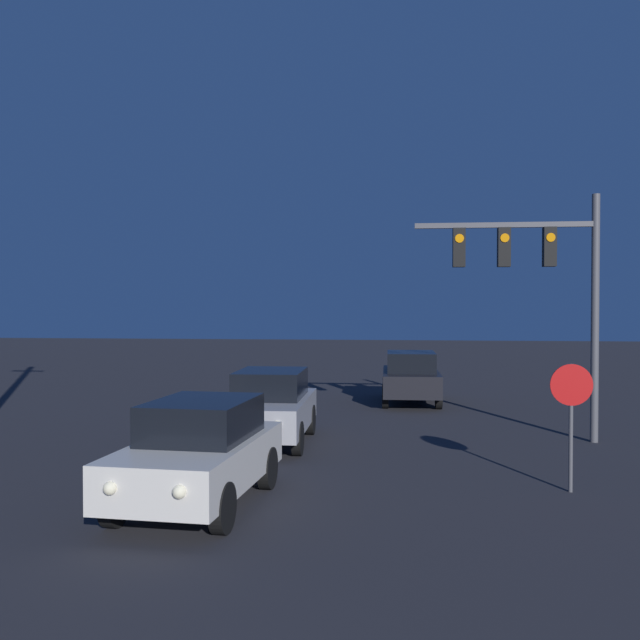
% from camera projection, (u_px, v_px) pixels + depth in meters
% --- Properties ---
extents(car_near, '(2.00, 4.09, 1.64)m').
position_uv_depth(car_near, '(199.00, 451.00, 11.13)').
color(car_near, beige).
rests_on(car_near, ground_plane).
extents(car_mid, '(1.84, 4.03, 1.64)m').
position_uv_depth(car_mid, '(270.00, 406.00, 16.10)').
color(car_mid, '#99999E').
rests_on(car_mid, ground_plane).
extents(car_far, '(1.84, 4.03, 1.64)m').
position_uv_depth(car_far, '(411.00, 377.00, 22.54)').
color(car_far, black).
rests_on(car_far, ground_plane).
extents(traffic_signal_mast, '(4.16, 0.30, 5.65)m').
position_uv_depth(traffic_signal_mast, '(540.00, 273.00, 16.29)').
color(traffic_signal_mast, '#4C4C51').
rests_on(traffic_signal_mast, ground_plane).
extents(stop_sign, '(0.70, 0.07, 2.15)m').
position_uv_depth(stop_sign, '(571.00, 403.00, 11.89)').
color(stop_sign, '#4C4C51').
rests_on(stop_sign, ground_plane).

